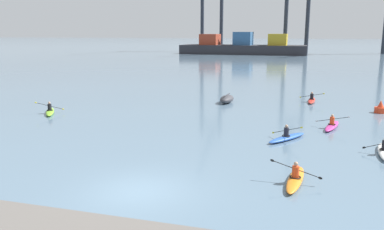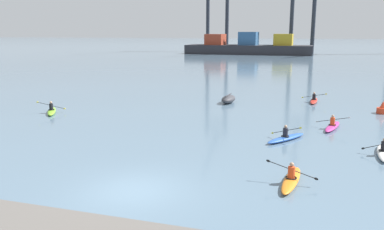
% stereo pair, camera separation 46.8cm
% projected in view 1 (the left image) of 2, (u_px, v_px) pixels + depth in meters
% --- Properties ---
extents(ground_plane, '(800.00, 800.00, 0.00)m').
position_uv_depth(ground_plane, '(139.00, 191.00, 16.03)').
color(ground_plane, slate).
extents(container_barge, '(36.40, 10.29, 6.44)m').
position_uv_depth(container_barge, '(243.00, 47.00, 116.13)').
color(container_barge, '#28282D').
rests_on(container_barge, ground).
extents(capsized_dinghy, '(1.26, 2.66, 0.76)m').
position_uv_depth(capsized_dinghy, '(227.00, 99.00, 36.02)').
color(capsized_dinghy, '#38383D').
rests_on(capsized_dinghy, ground).
extents(channel_buoy, '(0.90, 0.90, 1.00)m').
position_uv_depth(channel_buoy, '(380.00, 108.00, 31.55)').
color(channel_buoy, red).
rests_on(channel_buoy, ground).
extents(kayak_lime, '(2.35, 3.18, 1.01)m').
position_uv_depth(kayak_lime, '(50.00, 111.00, 31.38)').
color(kayak_lime, '#7ABC2D').
rests_on(kayak_lime, ground).
extents(kayak_red, '(2.25, 3.43, 0.95)m').
position_uv_depth(kayak_red, '(312.00, 100.00, 36.57)').
color(kayak_red, red).
rests_on(kayak_red, ground).
extents(kayak_magenta, '(2.18, 3.44, 0.95)m').
position_uv_depth(kayak_magenta, '(332.00, 125.00, 26.60)').
color(kayak_magenta, '#C13384').
rests_on(kayak_magenta, ground).
extents(kayak_white, '(2.18, 3.44, 1.04)m').
position_uv_depth(kayak_white, '(384.00, 151.00, 20.88)').
color(kayak_white, silver).
rests_on(kayak_white, ground).
extents(kayak_orange, '(2.23, 3.44, 0.95)m').
position_uv_depth(kayak_orange, '(295.00, 178.00, 16.94)').
color(kayak_orange, orange).
rests_on(kayak_orange, ground).
extents(kayak_blue, '(2.35, 3.18, 1.04)m').
position_uv_depth(kayak_blue, '(287.00, 137.00, 23.62)').
color(kayak_blue, '#2856B2').
rests_on(kayak_blue, ground).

